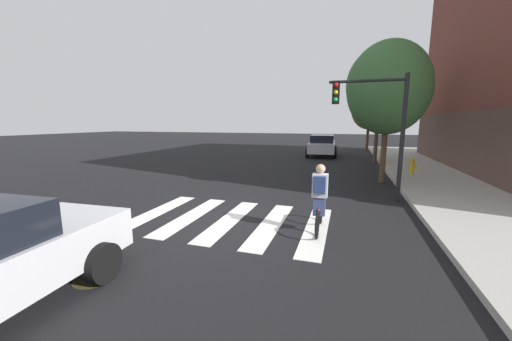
{
  "coord_description": "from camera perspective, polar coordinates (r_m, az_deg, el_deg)",
  "views": [
    {
      "loc": [
        3.45,
        -7.0,
        2.67
      ],
      "look_at": [
        0.97,
        0.84,
        1.27
      ],
      "focal_mm": 20.17,
      "sensor_mm": 36.0,
      "label": 1
    }
  ],
  "objects": [
    {
      "name": "street_tree_mid",
      "position": [
        20.43,
        23.35,
        15.21
      ],
      "size": [
        4.1,
        4.1,
        7.3
      ],
      "color": "#4C3823",
      "rests_on": "ground"
    },
    {
      "name": "fire_hydrant",
      "position": [
        16.05,
        28.55,
        0.79
      ],
      "size": [
        0.33,
        0.22,
        0.78
      ],
      "color": "gold",
      "rests_on": "sidewalk"
    },
    {
      "name": "manhole_cover",
      "position": [
        5.98,
        -29.58,
        -18.16
      ],
      "size": [
        0.64,
        0.64,
        0.01
      ],
      "primitive_type": "cylinder",
      "color": "#473D1E",
      "rests_on": "ground"
    },
    {
      "name": "street_tree_near",
      "position": [
        13.77,
        24.75,
        14.59
      ],
      "size": [
        3.39,
        3.39,
        6.02
      ],
      "color": "#4C3823",
      "rests_on": "ground"
    },
    {
      "name": "cyclist",
      "position": [
        7.11,
        12.5,
        -5.5
      ],
      "size": [
        0.36,
        1.71,
        1.69
      ],
      "color": "black",
      "rests_on": "ground"
    },
    {
      "name": "street_tree_far",
      "position": [
        28.84,
        21.55,
        11.18
      ],
      "size": [
        3.15,
        3.15,
        5.61
      ],
      "color": "#4C3823",
      "rests_on": "ground"
    },
    {
      "name": "sedan_mid",
      "position": [
        23.43,
        12.97,
        4.94
      ],
      "size": [
        2.4,
        4.86,
        1.65
      ],
      "color": "#B7B7BC",
      "rests_on": "ground"
    },
    {
      "name": "ground_plane",
      "position": [
        8.25,
        -8.35,
        -9.36
      ],
      "size": [
        120.0,
        120.0,
        0.0
      ],
      "primitive_type": "plane",
      "color": "black"
    },
    {
      "name": "crosswalk_stripes",
      "position": [
        8.06,
        -5.27,
        -9.71
      ],
      "size": [
        5.25,
        3.52,
        0.01
      ],
      "color": "silver",
      "rests_on": "ground"
    },
    {
      "name": "traffic_light_near",
      "position": [
        10.45,
        22.78,
        9.94
      ],
      "size": [
        2.47,
        0.28,
        4.2
      ],
      "color": "black",
      "rests_on": "ground"
    }
  ]
}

